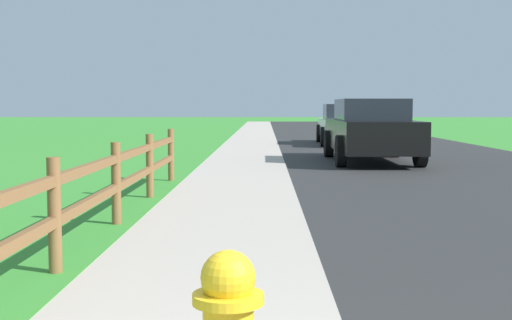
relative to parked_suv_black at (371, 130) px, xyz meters
name	(u,v)px	position (x,y,z in m)	size (l,w,h in m)	color
ground_plane	(277,142)	(-2.12, 9.50, -0.78)	(120.00, 120.00, 0.00)	#3A9032
road_asphalt	(361,139)	(1.38, 11.50, -0.78)	(7.00, 66.00, 0.01)	#2D2D2D
curb_concrete	(204,139)	(-5.12, 11.50, -0.78)	(6.00, 66.00, 0.01)	#BFB1A2
grass_verge	(168,139)	(-6.62, 11.50, -0.78)	(5.00, 66.00, 0.00)	#3A9032
rail_fence	(90,189)	(-4.33, -10.22, -0.22)	(0.11, 11.71, 0.96)	brown
parked_suv_black	(371,130)	(0.00, 0.00, 0.00)	(2.01, 4.97, 1.54)	black
parked_car_white	(346,124)	(0.33, 7.84, -0.06)	(2.09, 5.00, 1.44)	white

